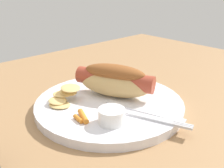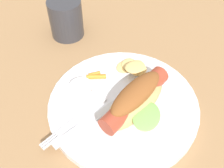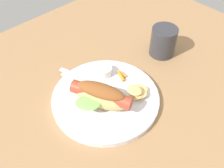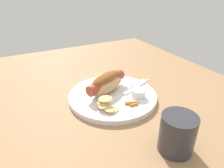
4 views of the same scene
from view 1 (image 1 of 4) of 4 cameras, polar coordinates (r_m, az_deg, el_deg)
name	(u,v)px [view 1 (image 1 of 4)]	position (r cm, az deg, el deg)	size (l,w,h in cm)	color
ground_plane	(112,119)	(48.36, -0.05, -7.59)	(120.00, 90.00, 1.80)	#9E754C
plate	(109,104)	(49.77, -0.58, -4.46)	(27.87, 27.87, 1.60)	white
hot_dog	(115,80)	(50.34, 0.63, 0.85)	(13.21, 15.51, 6.35)	tan
sauce_ramekin	(112,116)	(41.63, -0.09, -7.01)	(4.33, 4.33, 2.44)	white
fork	(147,117)	(43.79, 7.67, -7.18)	(6.15, 13.87, 0.40)	silver
knife	(144,111)	(45.65, 6.92, -5.87)	(14.70, 1.40, 0.36)	silver
chips_pile	(64,96)	(49.23, -10.45, -2.50)	(7.39, 6.48, 2.88)	#E9C172
carrot_garnish	(81,116)	(43.45, -6.86, -7.03)	(2.65, 3.95, 0.93)	orange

